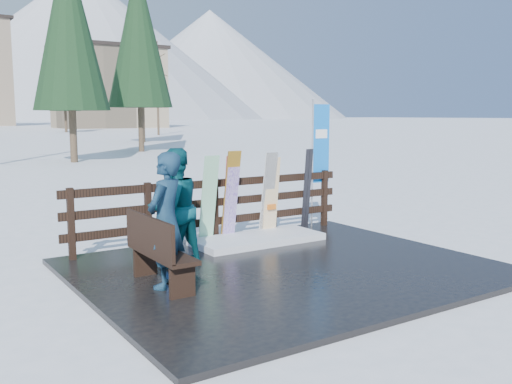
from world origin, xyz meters
TOP-DOWN VIEW (x-y plane):
  - ground at (0.00, 0.00)m, footprint 700.00×700.00m
  - deck at (0.00, 0.00)m, footprint 6.00×5.00m
  - fence at (0.00, 2.20)m, footprint 5.60×0.10m
  - snow_patch at (0.54, 1.60)m, footprint 2.37×1.00m
  - bench at (-2.05, 0.11)m, footprint 0.41×1.50m
  - snowboard_0 at (-0.96, 1.98)m, footprint 0.30×0.25m
  - snowboard_1 at (-0.25, 1.98)m, footprint 0.29×0.32m
  - snowboard_2 at (0.21, 1.98)m, footprint 0.27×0.33m
  - snowboard_3 at (0.21, 1.98)m, footprint 0.24×0.25m
  - snowboard_4 at (1.03, 1.98)m, footprint 0.26×0.28m
  - snowboard_5 at (1.10, 1.98)m, footprint 0.29×0.19m
  - ski_pair_a at (0.20, 2.05)m, footprint 0.16×0.21m
  - ski_pair_b at (2.02, 2.05)m, footprint 0.17×0.17m
  - rental_flag at (2.48, 2.25)m, footprint 0.45×0.04m
  - person_front at (-1.95, 0.04)m, footprint 0.79×0.74m
  - person_back at (-1.39, 0.95)m, footprint 1.00×0.85m
  - trees at (5.49, 47.77)m, footprint 41.91×68.71m

SIDE VIEW (x-z plane):
  - ground at x=0.00m, z-range 0.00..0.00m
  - deck at x=0.00m, z-range 0.00..0.08m
  - snow_patch at x=0.54m, z-range 0.08..0.20m
  - bench at x=-2.05m, z-range 0.11..1.08m
  - fence at x=0.00m, z-range 0.16..1.31m
  - snowboard_3 at x=0.21m, z-range 0.08..1.44m
  - snowboard_5 at x=1.10m, z-range 0.08..1.58m
  - ski_pair_a at x=0.20m, z-range 0.08..1.64m
  - snowboard_1 at x=-0.25m, z-range 0.08..1.67m
  - snowboard_4 at x=1.03m, z-range 0.08..1.67m
  - ski_pair_b at x=2.02m, z-range 0.08..1.70m
  - snowboard_0 at x=-0.96m, z-range 0.08..1.73m
  - snowboard_2 at x=0.21m, z-range 0.08..1.73m
  - person_back at x=-1.39m, z-range 0.08..1.88m
  - person_front at x=-1.95m, z-range 0.08..1.89m
  - rental_flag at x=2.48m, z-range 0.39..2.99m
  - trees at x=5.49m, z-range -1.03..12.35m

